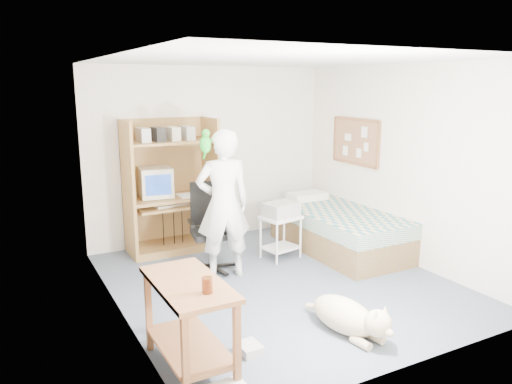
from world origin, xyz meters
TOP-DOWN VIEW (x-y plane):
  - floor at (0.00, 0.00)m, footprint 4.00×4.00m
  - wall_back at (0.00, 2.00)m, footprint 3.60×0.02m
  - wall_right at (1.80, 0.00)m, footprint 0.02×4.00m
  - wall_left at (-1.80, 0.00)m, footprint 0.02×4.00m
  - ceiling at (0.00, 0.00)m, footprint 3.60×4.00m
  - computer_hutch at (-0.70, 1.74)m, footprint 1.20×0.63m
  - bed at (1.30, 0.62)m, footprint 1.02×2.02m
  - side_desk at (-1.55, -1.20)m, footprint 0.50×1.00m
  - corkboard at (1.77, 0.90)m, footprint 0.04×0.94m
  - office_chair at (-0.51, 0.80)m, footprint 0.60×0.60m
  - person at (-0.48, 0.50)m, footprint 0.71×0.53m
  - parrot at (-0.68, 0.51)m, footprint 0.13×0.23m
  - dog at (-0.06, -1.34)m, footprint 0.44×1.05m
  - printer_cart at (0.44, 0.72)m, footprint 0.54×0.46m
  - printer at (0.44, 0.72)m, footprint 0.47×0.40m
  - crt_monitor at (-0.90, 1.75)m, footprint 0.47×0.49m
  - keyboard at (-0.75, 1.58)m, footprint 0.47×0.21m
  - pencil_cup at (-0.31, 1.65)m, footprint 0.08×0.08m
  - drink_glass at (-1.50, -1.47)m, footprint 0.08×0.08m
  - floor_box_b at (-1.02, -1.21)m, footprint 0.19×0.23m

SIDE VIEW (x-z plane):
  - floor at x=0.00m, z-range 0.00..0.00m
  - floor_box_b at x=-1.02m, z-range 0.00..0.08m
  - dog at x=-0.06m, z-range -0.03..0.37m
  - bed at x=1.30m, z-range -0.04..0.62m
  - printer_cart at x=0.44m, z-range 0.09..0.66m
  - office_chair at x=-0.51m, z-range -0.15..0.91m
  - side_desk at x=-1.55m, z-range 0.12..0.87m
  - printer at x=0.44m, z-range 0.57..0.75m
  - keyboard at x=-0.75m, z-range 0.66..0.69m
  - drink_glass at x=-1.50m, z-range 0.75..0.87m
  - pencil_cup at x=-0.31m, z-range 0.76..0.88m
  - computer_hutch at x=-0.70m, z-range -0.08..1.72m
  - person at x=-0.48m, z-range 0.00..1.76m
  - crt_monitor at x=-0.90m, z-range 0.77..1.16m
  - wall_back at x=0.00m, z-range 0.00..2.50m
  - wall_right at x=1.80m, z-range 0.00..2.50m
  - wall_left at x=-1.80m, z-range 0.00..2.50m
  - corkboard at x=1.77m, z-range 1.12..1.78m
  - parrot at x=-0.68m, z-range 1.43..1.79m
  - ceiling at x=0.00m, z-range 2.49..2.51m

